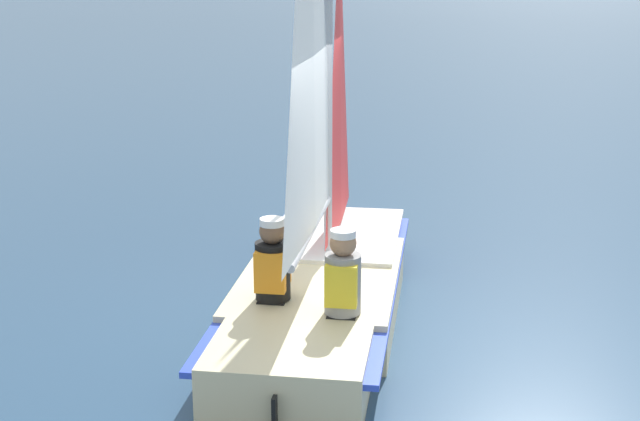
# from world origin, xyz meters

# --- Properties ---
(ground_plane) EXTENTS (260.00, 260.00, 0.00)m
(ground_plane) POSITION_xyz_m (0.00, 0.00, 0.00)
(ground_plane) COLOR #2D4C6B
(sailboat_main) EXTENTS (3.57, 4.28, 5.26)m
(sailboat_main) POSITION_xyz_m (0.01, -0.02, 0.73)
(sailboat_main) COLOR beige
(sailboat_main) RESTS_ON ground_plane
(sailor_helm) EXTENTS (0.42, 0.43, 1.16)m
(sailor_helm) POSITION_xyz_m (0.16, -0.77, 0.63)
(sailor_helm) COLOR black
(sailor_helm) RESTS_ON ground_plane
(sailor_crew) EXTENTS (0.42, 0.43, 1.16)m
(sailor_crew) POSITION_xyz_m (0.81, -0.60, 0.63)
(sailor_crew) COLOR black
(sailor_crew) RESTS_ON ground_plane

